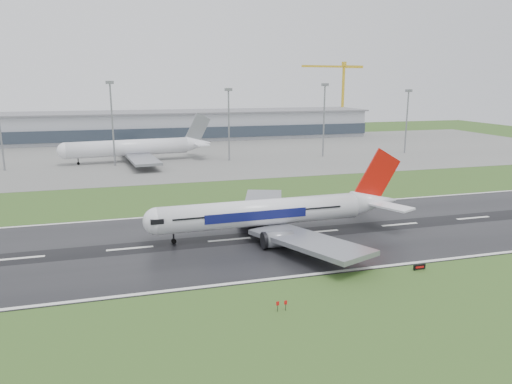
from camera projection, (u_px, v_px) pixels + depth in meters
name	position (u px, v px, depth m)	size (l,w,h in m)	color
ground	(229.00, 240.00, 99.33)	(520.00, 520.00, 0.00)	#2F4F1D
runway	(229.00, 240.00, 99.32)	(400.00, 45.00, 0.10)	black
apron	(169.00, 154.00, 216.59)	(400.00, 130.00, 0.08)	slate
terminal	(158.00, 126.00, 271.21)	(240.00, 36.00, 15.00)	#989BA3
main_airliner	(279.00, 196.00, 101.48)	(56.83, 54.13, 16.78)	white
parked_airliner	(135.00, 139.00, 195.07)	(62.99, 58.64, 18.46)	white
tower_crane	(343.00, 97.00, 313.86)	(45.17, 2.46, 44.56)	gold
runway_sign	(419.00, 267.00, 83.33)	(2.30, 0.26, 1.04)	black
floodmast_1	(0.00, 130.00, 173.32)	(0.64, 0.64, 29.84)	gray
floodmast_2	(113.00, 126.00, 183.50)	(0.64, 0.64, 31.20)	gray
floodmast_3	(229.00, 126.00, 195.84)	(0.64, 0.64, 28.38)	gray
floodmast_4	(324.00, 122.00, 206.69)	(0.64, 0.64, 30.23)	gray
floodmast_5	(407.00, 123.00, 217.72)	(0.64, 0.64, 27.55)	gray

